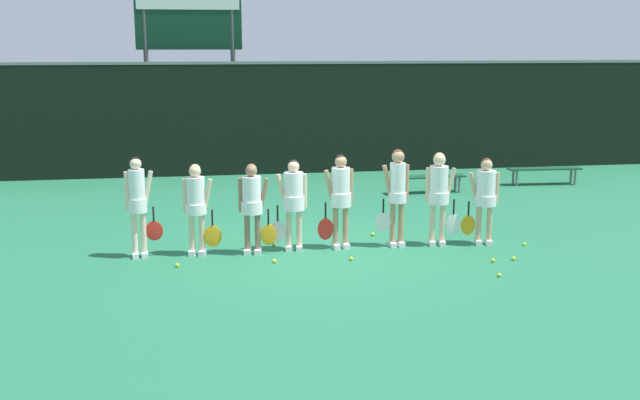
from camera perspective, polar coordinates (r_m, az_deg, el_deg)
ground_plane at (r=13.67m, az=0.11°, el=-3.80°), size 140.00×140.00×0.00m
fence_windscreen at (r=21.42m, az=-3.40°, el=6.27°), size 60.00×0.08×3.20m
scoreboard at (r=22.68m, az=-9.93°, el=11.90°), size 3.07×0.15×4.93m
bench_courtside at (r=18.95m, az=8.27°, el=1.66°), size 1.91×0.47×0.43m
bench_far at (r=20.75m, az=16.74°, el=2.20°), size 1.98×0.45×0.45m
player_0 at (r=13.34m, az=-13.71°, el=0.05°), size 0.62×0.32×1.78m
player_1 at (r=13.31m, az=-9.40°, el=-0.15°), size 0.66×0.37×1.63m
player_2 at (r=13.26m, az=-5.18°, el=-0.10°), size 0.66×0.39×1.62m
player_3 at (r=13.43m, az=-2.05°, el=0.22°), size 0.68×0.40×1.66m
player_4 at (r=13.55m, az=1.56°, el=0.53°), size 0.67×0.39×1.73m
player_5 at (r=13.73m, az=5.89°, el=0.85°), size 0.62×0.33×1.81m
player_6 at (r=13.92m, az=9.04°, el=0.74°), size 0.66×0.39×1.74m
player_7 at (r=14.15m, az=12.46°, el=0.49°), size 0.68×0.41×1.63m
tennis_ball_0 at (r=13.91m, az=-3.55°, el=-3.40°), size 0.07×0.07×0.07m
tennis_ball_1 at (r=13.42m, az=14.53°, el=-4.33°), size 0.07×0.07×0.07m
tennis_ball_2 at (r=12.43m, az=13.50°, el=-5.58°), size 0.07×0.07×0.07m
tennis_ball_3 at (r=14.65m, az=4.05°, el=-2.62°), size 0.07×0.07×0.07m
tennis_ball_4 at (r=15.02m, az=1.20°, el=-2.23°), size 0.07×0.07×0.07m
tennis_ball_5 at (r=12.99m, az=2.39°, el=-4.49°), size 0.07×0.07×0.07m
tennis_ball_6 at (r=12.84m, az=-10.81°, el=-4.90°), size 0.07×0.07×0.07m
tennis_ball_7 at (r=14.42m, az=15.32°, el=-3.27°), size 0.07×0.07×0.07m
tennis_ball_8 at (r=12.87m, az=-3.50°, el=-4.67°), size 0.07×0.07×0.07m
tennis_ball_9 at (r=13.22m, az=13.04°, el=-4.50°), size 0.07×0.07×0.07m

